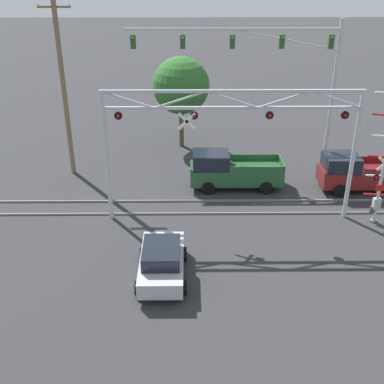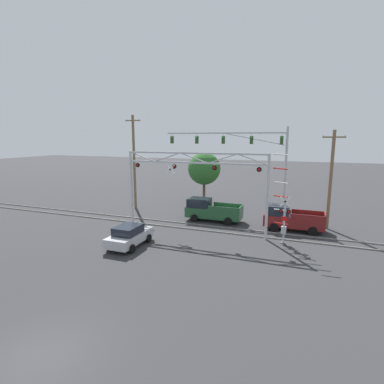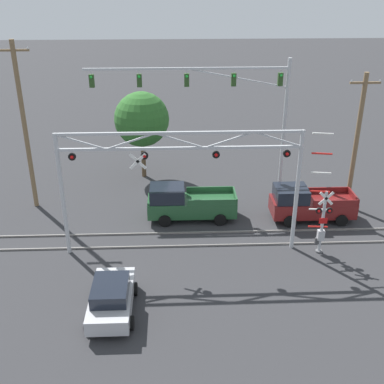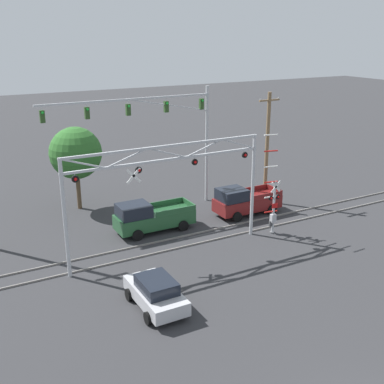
{
  "view_description": "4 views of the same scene",
  "coord_description": "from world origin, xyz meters",
  "views": [
    {
      "loc": [
        -2.07,
        -5.61,
        12.39
      ],
      "look_at": [
        -1.87,
        15.62,
        1.72
      ],
      "focal_mm": 45.0,
      "sensor_mm": 36.0,
      "label": 1
    },
    {
      "loc": [
        8.59,
        -6.99,
        7.88
      ],
      "look_at": [
        -0.66,
        17.44,
        3.13
      ],
      "focal_mm": 28.0,
      "sensor_mm": 36.0,
      "label": 2
    },
    {
      "loc": [
        -0.35,
        -6.21,
        13.95
      ],
      "look_at": [
        0.7,
        19.18,
        2.01
      ],
      "focal_mm": 45.0,
      "sensor_mm": 36.0,
      "label": 3
    },
    {
      "loc": [
        -11.45,
        -7.72,
        12.78
      ],
      "look_at": [
        1.34,
        15.66,
        3.83
      ],
      "focal_mm": 45.0,
      "sensor_mm": 36.0,
      "label": 4
    }
  ],
  "objects": [
    {
      "name": "traffic_signal_span",
      "position": [
        3.5,
        23.33,
        6.37
      ],
      "size": [
        12.69,
        0.39,
        8.94
      ],
      "color": "#B7BABF",
      "rests_on": "ground_plane"
    },
    {
      "name": "rail_track_far",
      "position": [
        0.0,
        17.85,
        0.05
      ],
      "size": [
        80.0,
        0.08,
        0.1
      ],
      "primitive_type": "cube",
      "color": "gray",
      "rests_on": "ground_plane"
    },
    {
      "name": "background_tree_beyond_span",
      "position": [
        -2.51,
        26.37,
        4.29
      ],
      "size": [
        3.84,
        3.84,
        6.23
      ],
      "color": "brown",
      "rests_on": "ground_plane"
    },
    {
      "name": "pickup_truck_lead",
      "position": [
        0.41,
        19.73,
        1.02
      ],
      "size": [
        5.3,
        2.16,
        2.12
      ],
      "color": "#23512D",
      "rests_on": "ground_plane"
    },
    {
      "name": "utility_pole_left",
      "position": [
        -9.21,
        21.85,
        5.31
      ],
      "size": [
        1.8,
        0.28,
        10.31
      ],
      "color": "brown",
      "rests_on": "ground_plane"
    },
    {
      "name": "pickup_truck_following",
      "position": [
        7.7,
        19.35,
        1.02
      ],
      "size": [
        4.96,
        2.16,
        2.12
      ],
      "color": "maroon",
      "rests_on": "ground_plane"
    },
    {
      "name": "crossing_signal_mast",
      "position": [
        7.32,
        15.58,
        2.08
      ],
      "size": [
        1.49,
        0.35,
        6.76
      ],
      "color": "#B7BABF",
      "rests_on": "ground_plane"
    },
    {
      "name": "sedan_waiting",
      "position": [
        -3.18,
        11.05,
        0.8
      ],
      "size": [
        2.07,
        3.96,
        1.58
      ],
      "color": "#B7B7BC",
      "rests_on": "ground_plane"
    },
    {
      "name": "rail_track_near",
      "position": [
        0.0,
        16.41,
        0.05
      ],
      "size": [
        80.0,
        0.08,
        0.1
      ],
      "primitive_type": "cube",
      "color": "gray",
      "rests_on": "ground_plane"
    },
    {
      "name": "crossing_gantry",
      "position": [
        -0.02,
        16.13,
        4.78
      ],
      "size": [
        12.28,
        0.27,
        6.7
      ],
      "color": "#B7BABF",
      "rests_on": "ground_plane"
    }
  ]
}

